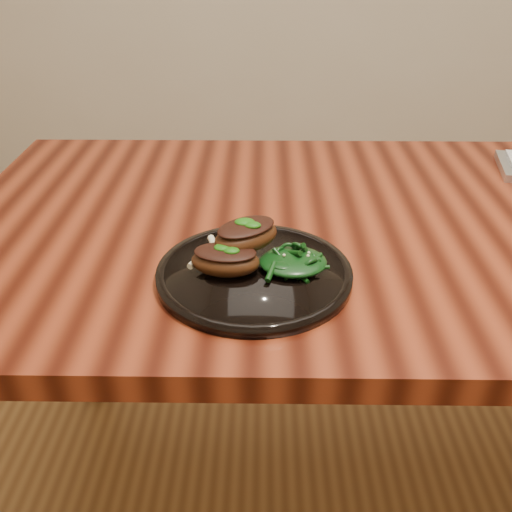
{
  "coord_description": "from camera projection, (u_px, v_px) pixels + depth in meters",
  "views": [
    {
      "loc": [
        -0.27,
        -0.88,
        1.19
      ],
      "look_at": [
        -0.28,
        -0.18,
        0.78
      ],
      "focal_mm": 40.0,
      "sensor_mm": 36.0,
      "label": 1
    }
  ],
  "objects": [
    {
      "name": "greens_heap",
      "position": [
        293.0,
        258.0,
        0.8
      ],
      "size": [
        0.1,
        0.09,
        0.04
      ],
      "color": "black",
      "rests_on": "plate"
    },
    {
      "name": "lamb_chop_front",
      "position": [
        225.0,
        259.0,
        0.79
      ],
      "size": [
        0.11,
        0.08,
        0.04
      ],
      "color": "#3D1D0B",
      "rests_on": "plate"
    },
    {
      "name": "herb_smear",
      "position": [
        232.0,
        247.0,
        0.86
      ],
      "size": [
        0.07,
        0.05,
        0.0
      ],
      "primitive_type": "ellipsoid",
      "color": "#0D4507",
      "rests_on": "plate"
    },
    {
      "name": "desk",
      "position": [
        412.0,
        260.0,
        1.02
      ],
      "size": [
        1.6,
        0.8,
        0.75
      ],
      "color": "#320D06",
      "rests_on": "ground"
    },
    {
      "name": "lamb_chop_back",
      "position": [
        246.0,
        235.0,
        0.81
      ],
      "size": [
        0.12,
        0.11,
        0.05
      ],
      "color": "#3D1D0B",
      "rests_on": "plate"
    },
    {
      "name": "plate",
      "position": [
        254.0,
        273.0,
        0.81
      ],
      "size": [
        0.28,
        0.28,
        0.02
      ],
      "color": "black",
      "rests_on": "desk"
    }
  ]
}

